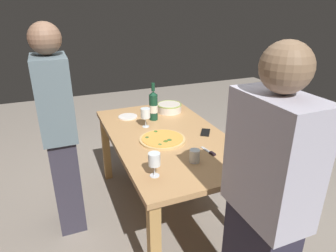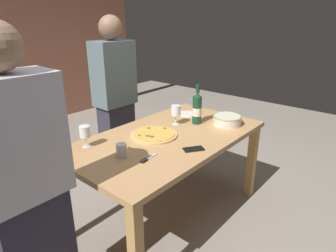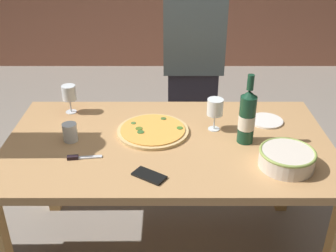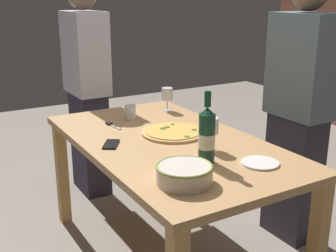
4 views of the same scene
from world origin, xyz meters
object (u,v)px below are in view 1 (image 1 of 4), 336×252
pizza (162,139)px  pizza_knife (210,152)px  side_plate (128,117)px  cell_phone (205,132)px  serving_bowl (169,107)px  person_host (264,209)px  wine_bottle (153,106)px  cup_amber (195,156)px  person_guest_left (59,133)px  wine_glass_near_pizza (145,114)px  dining_table (168,145)px  wine_glass_by_bottle (154,160)px

pizza → pizza_knife: (-0.33, -0.24, -0.00)m
side_plate → cell_phone: size_ratio=1.25×
pizza → serving_bowl: bearing=-27.0°
side_plate → person_host: (-1.66, -0.25, 0.07)m
wine_bottle → side_plate: bearing=54.5°
cup_amber → person_guest_left: 1.05m
wine_bottle → wine_glass_near_pizza: bearing=138.4°
wine_bottle → cell_phone: 0.56m
pizza → person_host: person_host is taller
wine_glass_near_pizza → person_host: (-1.37, -0.16, -0.05)m
serving_bowl → cup_amber: size_ratio=2.71×
wine_glass_near_pizza → person_host: 1.38m
dining_table → wine_glass_near_pizza: wine_glass_near_pizza is taller
wine_glass_near_pizza → side_plate: (0.29, 0.09, -0.12)m
wine_glass_near_pizza → person_guest_left: size_ratio=0.10×
pizza → cell_phone: bearing=-90.4°
wine_bottle → pizza_knife: bearing=-168.8°
serving_bowl → cup_amber: (-1.00, 0.22, 0.00)m
cup_amber → side_plate: 1.02m
dining_table → side_plate: side_plate is taller
dining_table → person_host: person_host is taller
person_host → person_guest_left: 1.57m
wine_bottle → cell_phone: (-0.46, -0.30, -0.13)m
cup_amber → serving_bowl: bearing=-12.7°
pizza → wine_glass_by_bottle: size_ratio=2.29×
wine_glass_near_pizza → wine_glass_by_bottle: (-0.78, 0.20, -0.01)m
serving_bowl → wine_bottle: wine_bottle is taller
cell_phone → wine_glass_by_bottle: bearing=-109.5°
pizza → wine_glass_near_pizza: size_ratio=2.15×
wine_bottle → cup_amber: wine_bottle is taller
dining_table → wine_glass_by_bottle: wine_glass_by_bottle is taller
pizza_knife → wine_glass_by_bottle: bearing=106.2°
wine_glass_by_bottle → cell_phone: (0.46, -0.62, -0.11)m
wine_glass_near_pizza → side_plate: wine_glass_near_pizza is taller
side_plate → wine_glass_near_pizza: bearing=-163.5°
side_plate → pizza: bearing=-168.7°
pizza → wine_glass_by_bottle: (-0.46, 0.23, 0.10)m
person_host → person_guest_left: size_ratio=0.99×
cup_amber → pizza_knife: 0.18m
serving_bowl → wine_glass_near_pizza: size_ratio=1.46×
wine_bottle → cup_amber: 0.86m
cup_amber → person_host: (-0.66, -0.04, 0.03)m
wine_glass_by_bottle → dining_table: bearing=-30.0°
pizza → side_plate: pizza is taller
wine_glass_near_pizza → person_guest_left: 0.72m
dining_table → side_plate: 0.57m
pizza → cell_phone: (-0.00, -0.38, -0.01)m
person_guest_left → wine_glass_by_bottle: bearing=-42.7°
dining_table → cell_phone: 0.33m
person_host → wine_bottle: bearing=-0.9°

